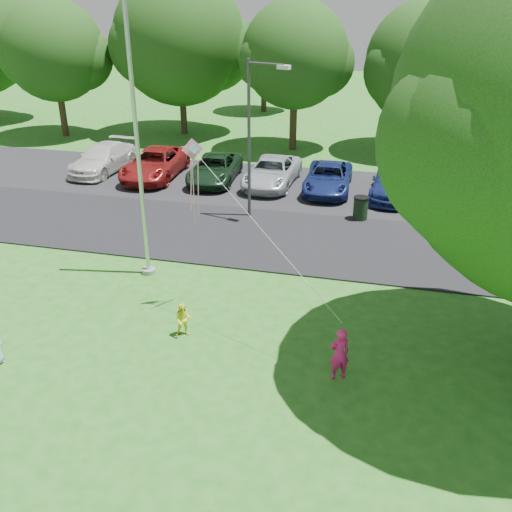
% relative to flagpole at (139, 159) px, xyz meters
% --- Properties ---
extents(ground, '(120.00, 120.00, 0.00)m').
position_rel_flagpole_xyz_m(ground, '(3.50, -5.00, -4.17)').
color(ground, '#23651A').
rests_on(ground, ground).
extents(park_road, '(60.00, 6.00, 0.06)m').
position_rel_flagpole_xyz_m(park_road, '(3.50, 4.00, -4.14)').
color(park_road, black).
rests_on(park_road, ground).
extents(parking_strip, '(42.00, 7.00, 0.06)m').
position_rel_flagpole_xyz_m(parking_strip, '(3.50, 10.50, -4.14)').
color(parking_strip, black).
rests_on(parking_strip, ground).
extents(flagpole, '(0.50, 0.50, 10.00)m').
position_rel_flagpole_xyz_m(flagpole, '(0.00, 0.00, 0.00)').
color(flagpole, '#B7BABF').
rests_on(flagpole, ground).
extents(street_lamp, '(1.84, 0.67, 6.69)m').
position_rel_flagpole_xyz_m(street_lamp, '(2.38, 6.11, -0.15)').
color(street_lamp, '#3F3F44').
rests_on(street_lamp, ground).
extents(trash_can, '(0.67, 0.67, 1.07)m').
position_rel_flagpole_xyz_m(trash_can, '(6.93, 6.89, -3.63)').
color(trash_can, black).
rests_on(trash_can, ground).
extents(tree_row, '(64.35, 11.94, 10.88)m').
position_rel_flagpole_xyz_m(tree_row, '(5.09, 19.23, 1.55)').
color(tree_row, '#332316').
rests_on(tree_row, ground).
extents(horizon_trees, '(77.46, 7.20, 7.02)m').
position_rel_flagpole_xyz_m(horizon_trees, '(7.56, 28.88, 0.14)').
color(horizon_trees, '#332316').
rests_on(horizon_trees, ground).
extents(parked_cars, '(24.03, 5.57, 1.48)m').
position_rel_flagpole_xyz_m(parked_cars, '(3.30, 10.45, -3.40)').
color(parked_cars, silver).
rests_on(parked_cars, ground).
extents(woman, '(0.65, 0.57, 1.49)m').
position_rel_flagpole_xyz_m(woman, '(7.23, -4.42, -3.42)').
color(woman, '#DF1D71').
rests_on(woman, ground).
extents(child_yellow, '(0.61, 0.54, 1.06)m').
position_rel_flagpole_xyz_m(child_yellow, '(2.63, -3.49, -3.64)').
color(child_yellow, '#FFF828').
rests_on(child_yellow, ground).
extents(kite, '(5.00, 2.99, 3.72)m').
position_rel_flagpole_xyz_m(kite, '(2.61, -1.76, 0.43)').
color(kite, pink).
rests_on(kite, ground).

